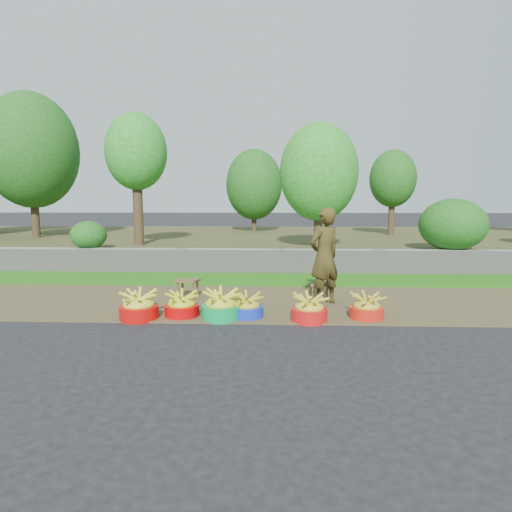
{
  "coord_description": "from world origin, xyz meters",
  "views": [
    {
      "loc": [
        -0.12,
        -5.48,
        1.61
      ],
      "look_at": [
        -0.4,
        1.3,
        0.75
      ],
      "focal_mm": 30.0,
      "sensor_mm": 36.0,
      "label": 1
    }
  ],
  "objects_px": {
    "basin_a": "(139,307)",
    "stool_left": "(188,283)",
    "stool_right": "(320,287)",
    "basin_e": "(309,309)",
    "basin_b": "(182,306)",
    "basin_c": "(221,306)",
    "basin_f": "(367,308)",
    "vendor_woman": "(324,256)",
    "basin_d": "(247,307)"
  },
  "relations": [
    {
      "from": "basin_a",
      "to": "stool_left",
      "type": "bearing_deg",
      "value": 71.61
    },
    {
      "from": "stool_left",
      "to": "stool_right",
      "type": "distance_m",
      "value": 2.18
    },
    {
      "from": "basin_e",
      "to": "basin_b",
      "type": "bearing_deg",
      "value": 175.62
    },
    {
      "from": "basin_b",
      "to": "basin_c",
      "type": "distance_m",
      "value": 0.57
    },
    {
      "from": "basin_b",
      "to": "basin_f",
      "type": "xyz_separation_m",
      "value": [
        2.57,
        0.01,
        -0.0
      ]
    },
    {
      "from": "basin_b",
      "to": "vendor_woman",
      "type": "xyz_separation_m",
      "value": [
        2.07,
        0.81,
        0.61
      ]
    },
    {
      "from": "basin_a",
      "to": "basin_e",
      "type": "xyz_separation_m",
      "value": [
        2.34,
        -0.0,
        -0.01
      ]
    },
    {
      "from": "basin_c",
      "to": "basin_e",
      "type": "xyz_separation_m",
      "value": [
        1.2,
        -0.06,
        -0.02
      ]
    },
    {
      "from": "basin_e",
      "to": "vendor_woman",
      "type": "xyz_separation_m",
      "value": [
        0.3,
        0.95,
        0.61
      ]
    },
    {
      "from": "basin_d",
      "to": "basin_f",
      "type": "xyz_separation_m",
      "value": [
        1.66,
        0.01,
        0.0
      ]
    },
    {
      "from": "basin_b",
      "to": "basin_a",
      "type": "bearing_deg",
      "value": -166.81
    },
    {
      "from": "stool_right",
      "to": "basin_c",
      "type": "bearing_deg",
      "value": -144.21
    },
    {
      "from": "basin_a",
      "to": "basin_c",
      "type": "relative_size",
      "value": 0.98
    },
    {
      "from": "basin_a",
      "to": "basin_e",
      "type": "relative_size",
      "value": 1.08
    },
    {
      "from": "basin_a",
      "to": "vendor_woman",
      "type": "height_order",
      "value": "vendor_woman"
    },
    {
      "from": "basin_a",
      "to": "basin_c",
      "type": "height_order",
      "value": "basin_c"
    },
    {
      "from": "stool_left",
      "to": "stool_right",
      "type": "relative_size",
      "value": 1.15
    },
    {
      "from": "basin_e",
      "to": "basin_a",
      "type": "bearing_deg",
      "value": 179.93
    },
    {
      "from": "basin_f",
      "to": "vendor_woman",
      "type": "distance_m",
      "value": 1.13
    },
    {
      "from": "stool_left",
      "to": "basin_e",
      "type": "bearing_deg",
      "value": -33.54
    },
    {
      "from": "stool_right",
      "to": "basin_f",
      "type": "bearing_deg",
      "value": -61.12
    },
    {
      "from": "basin_c",
      "to": "basin_e",
      "type": "relative_size",
      "value": 1.1
    },
    {
      "from": "basin_d",
      "to": "stool_left",
      "type": "height_order",
      "value": "basin_d"
    },
    {
      "from": "basin_e",
      "to": "basin_f",
      "type": "relative_size",
      "value": 1.05
    },
    {
      "from": "basin_b",
      "to": "basin_d",
      "type": "height_order",
      "value": "basin_b"
    },
    {
      "from": "basin_c",
      "to": "vendor_woman",
      "type": "distance_m",
      "value": 1.85
    },
    {
      "from": "vendor_woman",
      "to": "stool_right",
      "type": "bearing_deg",
      "value": -111.62
    },
    {
      "from": "vendor_woman",
      "to": "basin_e",
      "type": "bearing_deg",
      "value": 37.54
    },
    {
      "from": "basin_c",
      "to": "basin_e",
      "type": "height_order",
      "value": "basin_c"
    },
    {
      "from": "basin_d",
      "to": "stool_left",
      "type": "relative_size",
      "value": 1.14
    },
    {
      "from": "basin_a",
      "to": "basin_e",
      "type": "bearing_deg",
      "value": -0.07
    },
    {
      "from": "basin_a",
      "to": "basin_f",
      "type": "distance_m",
      "value": 3.14
    },
    {
      "from": "basin_a",
      "to": "vendor_woman",
      "type": "distance_m",
      "value": 2.87
    },
    {
      "from": "basin_f",
      "to": "stool_right",
      "type": "distance_m",
      "value": 1.12
    },
    {
      "from": "basin_f",
      "to": "basin_e",
      "type": "bearing_deg",
      "value": -169.66
    },
    {
      "from": "basin_a",
      "to": "vendor_woman",
      "type": "xyz_separation_m",
      "value": [
        2.64,
        0.94,
        0.6
      ]
    },
    {
      "from": "basin_e",
      "to": "basin_c",
      "type": "bearing_deg",
      "value": 177.11
    },
    {
      "from": "basin_a",
      "to": "basin_b",
      "type": "height_order",
      "value": "basin_a"
    },
    {
      "from": "basin_a",
      "to": "basin_b",
      "type": "relative_size",
      "value": 1.11
    },
    {
      "from": "basin_a",
      "to": "basin_c",
      "type": "bearing_deg",
      "value": 2.94
    },
    {
      "from": "basin_e",
      "to": "stool_left",
      "type": "xyz_separation_m",
      "value": [
        -1.91,
        1.27,
        0.1
      ]
    },
    {
      "from": "basin_d",
      "to": "basin_e",
      "type": "height_order",
      "value": "basin_e"
    },
    {
      "from": "basin_f",
      "to": "stool_right",
      "type": "height_order",
      "value": "basin_f"
    },
    {
      "from": "basin_c",
      "to": "basin_d",
      "type": "xyz_separation_m",
      "value": [
        0.35,
        0.08,
        -0.03
      ]
    },
    {
      "from": "basin_b",
      "to": "stool_right",
      "type": "bearing_deg",
      "value": 25.83
    },
    {
      "from": "basin_e",
      "to": "basin_f",
      "type": "distance_m",
      "value": 0.81
    },
    {
      "from": "stool_left",
      "to": "basin_a",
      "type": "bearing_deg",
      "value": -108.39
    },
    {
      "from": "stool_right",
      "to": "vendor_woman",
      "type": "distance_m",
      "value": 0.55
    },
    {
      "from": "basin_a",
      "to": "stool_right",
      "type": "height_order",
      "value": "basin_a"
    },
    {
      "from": "basin_c",
      "to": "stool_right",
      "type": "height_order",
      "value": "basin_c"
    }
  ]
}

